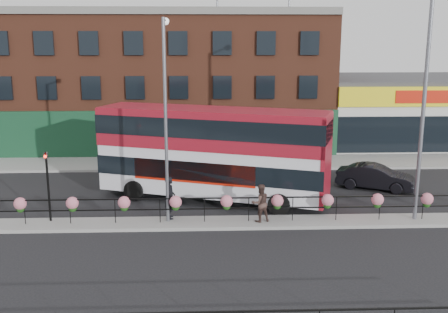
{
  "coord_description": "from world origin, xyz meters",
  "views": [
    {
      "loc": [
        -1.0,
        -22.52,
        8.15
      ],
      "look_at": [
        0.0,
        3.0,
        2.5
      ],
      "focal_mm": 42.0,
      "sensor_mm": 36.0,
      "label": 1
    }
  ],
  "objects_px": {
    "car": "(375,177)",
    "pedestrian_b": "(260,203)",
    "double_decker_bus": "(213,145)",
    "lamp_column_east": "(424,73)",
    "pedestrian_a": "(170,198)",
    "lamp_column_west": "(166,103)"
  },
  "relations": [
    {
      "from": "car",
      "to": "pedestrian_b",
      "type": "distance_m",
      "value": 9.01
    },
    {
      "from": "double_decker_bus",
      "to": "lamp_column_east",
      "type": "relative_size",
      "value": 1.08
    },
    {
      "from": "car",
      "to": "lamp_column_east",
      "type": "relative_size",
      "value": 0.4
    },
    {
      "from": "double_decker_bus",
      "to": "pedestrian_a",
      "type": "height_order",
      "value": "double_decker_bus"
    },
    {
      "from": "lamp_column_east",
      "to": "pedestrian_a",
      "type": "bearing_deg",
      "value": 178.85
    },
    {
      "from": "car",
      "to": "pedestrian_a",
      "type": "relative_size",
      "value": 2.25
    },
    {
      "from": "pedestrian_a",
      "to": "lamp_column_east",
      "type": "xyz_separation_m",
      "value": [
        11.24,
        -0.23,
        5.63
      ]
    },
    {
      "from": "pedestrian_a",
      "to": "lamp_column_east",
      "type": "distance_m",
      "value": 12.57
    },
    {
      "from": "pedestrian_a",
      "to": "lamp_column_west",
      "type": "height_order",
      "value": "lamp_column_west"
    },
    {
      "from": "lamp_column_west",
      "to": "car",
      "type": "bearing_deg",
      "value": 24.54
    },
    {
      "from": "pedestrian_a",
      "to": "lamp_column_east",
      "type": "bearing_deg",
      "value": -99.88
    },
    {
      "from": "double_decker_bus",
      "to": "car",
      "type": "bearing_deg",
      "value": 10.81
    },
    {
      "from": "double_decker_bus",
      "to": "lamp_column_east",
      "type": "xyz_separation_m",
      "value": [
        9.21,
        -3.45,
        3.82
      ]
    },
    {
      "from": "lamp_column_west",
      "to": "lamp_column_east",
      "type": "bearing_deg",
      "value": -0.28
    },
    {
      "from": "pedestrian_a",
      "to": "lamp_column_west",
      "type": "bearing_deg",
      "value": 144.42
    },
    {
      "from": "pedestrian_a",
      "to": "lamp_column_east",
      "type": "height_order",
      "value": "lamp_column_east"
    },
    {
      "from": "lamp_column_west",
      "to": "pedestrian_b",
      "type": "bearing_deg",
      "value": -5.95
    },
    {
      "from": "car",
      "to": "pedestrian_a",
      "type": "height_order",
      "value": "pedestrian_a"
    },
    {
      "from": "lamp_column_west",
      "to": "lamp_column_east",
      "type": "distance_m",
      "value": 11.39
    },
    {
      "from": "pedestrian_b",
      "to": "pedestrian_a",
      "type": "bearing_deg",
      "value": -26.31
    },
    {
      "from": "pedestrian_b",
      "to": "car",
      "type": "bearing_deg",
      "value": -159.66
    },
    {
      "from": "pedestrian_a",
      "to": "pedestrian_b",
      "type": "bearing_deg",
      "value": -107.17
    }
  ]
}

